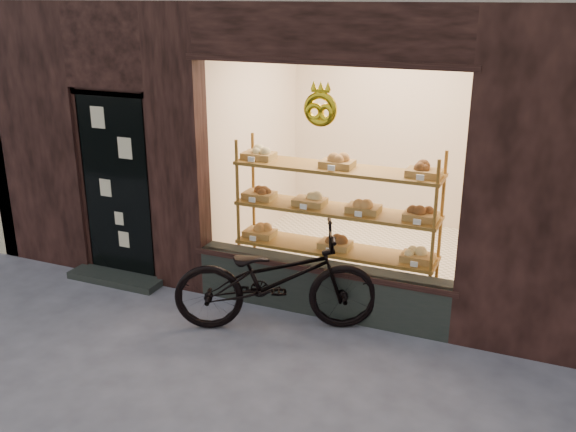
% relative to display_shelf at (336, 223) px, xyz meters
% --- Properties ---
extents(ground, '(90.00, 90.00, 0.00)m').
position_rel_display_shelf_xyz_m(ground, '(-0.45, -2.55, -0.85)').
color(ground, '#4C4B56').
extents(display_shelf, '(2.20, 0.45, 1.70)m').
position_rel_display_shelf_xyz_m(display_shelf, '(0.00, 0.00, 0.00)').
color(display_shelf, brown).
rests_on(display_shelf, ground).
extents(bicycle, '(2.11, 1.46, 1.05)m').
position_rel_display_shelf_xyz_m(bicycle, '(-0.30, -0.90, -0.32)').
color(bicycle, black).
rests_on(bicycle, ground).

